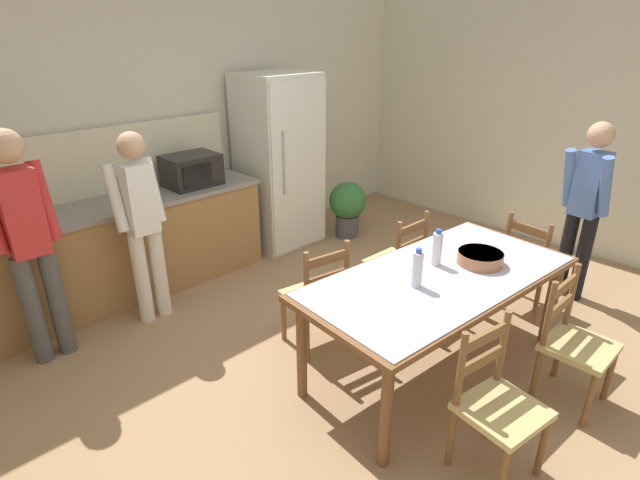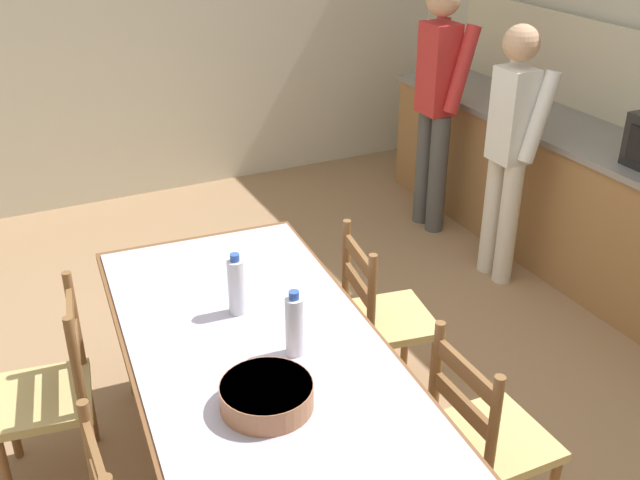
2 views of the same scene
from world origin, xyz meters
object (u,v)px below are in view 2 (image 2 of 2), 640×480
object	(u,v)px
person_at_sink	(437,96)
bottle_near_centre	(236,286)
chair_side_near_left	(51,394)
chair_side_far_left	(383,319)
person_at_counter	(510,143)
dining_table	(257,362)
chair_side_far_right	(486,439)
serving_bowl	(267,394)
bottle_off_centre	(294,325)

from	to	relation	value
person_at_sink	bottle_near_centre	bearing A→B (deg)	-141.13
chair_side_near_left	chair_side_far_left	bearing A→B (deg)	94.45
person_at_sink	person_at_counter	distance (m)	0.83
bottle_near_centre	chair_side_near_left	world-z (taller)	bottle_near_centre
bottle_near_centre	chair_side_near_left	bearing A→B (deg)	-108.69
dining_table	person_at_sink	world-z (taller)	person_at_sink
chair_side_far_right	chair_side_far_left	bearing A→B (deg)	-3.42
serving_bowl	chair_side_far_right	bearing A→B (deg)	78.79
bottle_near_centre	bottle_off_centre	size ratio (longest dim) A/B	1.00
person_at_sink	serving_bowl	bearing A→B (deg)	-134.05
bottle_near_centre	chair_side_near_left	distance (m)	0.93
chair_side_far_left	chair_side_near_left	distance (m)	1.55
dining_table	person_at_counter	xyz separation A→B (m)	(-1.12, 2.10, 0.20)
serving_bowl	chair_side_far_right	size ratio (longest dim) A/B	0.35
person_at_sink	chair_side_far_right	bearing A→B (deg)	-119.33
chair_side_far_left	bottle_near_centre	bearing A→B (deg)	109.83
chair_side_near_left	person_at_counter	xyz separation A→B (m)	(-0.61, 2.84, 0.47)
bottle_off_centre	person_at_counter	bearing A→B (deg)	121.81
bottle_near_centre	bottle_off_centre	world-z (taller)	same
dining_table	chair_side_far_right	bearing A→B (deg)	55.21
dining_table	chair_side_far_right	size ratio (longest dim) A/B	2.29
bottle_off_centre	person_at_sink	world-z (taller)	person_at_sink
chair_side_far_right	person_at_sink	xyz separation A→B (m)	(-2.46, 1.38, 0.54)
bottle_off_centre	chair_side_near_left	distance (m)	1.15
chair_side_far_right	chair_side_near_left	size ratio (longest dim) A/B	1.00
bottle_near_centre	chair_side_far_right	size ratio (longest dim) A/B	0.30
bottle_off_centre	chair_side_near_left	size ratio (longest dim) A/B	0.30
bottle_near_centre	chair_side_far_left	distance (m)	0.93
bottle_off_centre	chair_side_near_left	bearing A→B (deg)	-125.96
dining_table	bottle_off_centre	xyz separation A→B (m)	(0.11, 0.11, 0.20)
bottle_near_centre	chair_side_far_right	world-z (taller)	bottle_near_centre
chair_side_near_left	person_at_counter	world-z (taller)	person_at_counter
bottle_near_centre	person_at_sink	size ratio (longest dim) A/B	0.15
bottle_near_centre	serving_bowl	size ratio (longest dim) A/B	0.84
chair_side_far_right	serving_bowl	bearing A→B (deg)	79.63
dining_table	person_at_sink	distance (m)	2.89
dining_table	person_at_counter	world-z (taller)	person_at_counter
bottle_near_centre	chair_side_near_left	size ratio (longest dim) A/B	0.30
bottle_near_centre	person_at_counter	distance (m)	2.26
serving_bowl	person_at_counter	xyz separation A→B (m)	(-1.47, 2.20, 0.07)
dining_table	chair_side_far_left	distance (m)	0.94
chair_side_near_left	person_at_sink	distance (m)	3.25
chair_side_far_left	person_at_sink	bearing A→B (deg)	-31.09
bottle_near_centre	person_at_sink	world-z (taller)	person_at_sink
person_at_counter	person_at_sink	bearing A→B (deg)	88.56
chair_side_far_right	person_at_counter	bearing A→B (deg)	-38.91
chair_side_far_left	person_at_counter	size ratio (longest dim) A/B	0.56
chair_side_far_right	person_at_sink	size ratio (longest dim) A/B	0.52
chair_side_far_right	person_at_counter	size ratio (longest dim) A/B	0.56
bottle_off_centre	chair_side_far_left	xyz separation A→B (m)	(-0.51, 0.69, -0.47)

